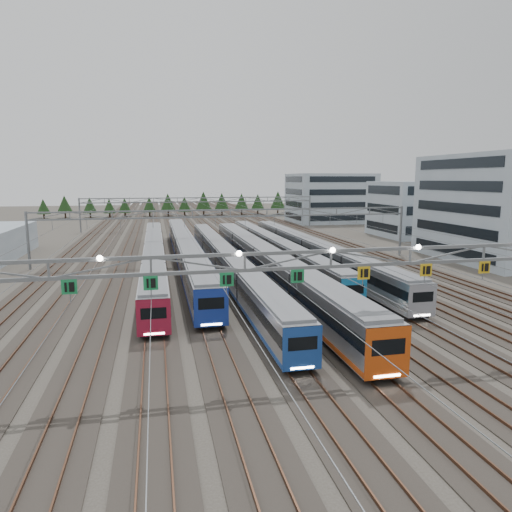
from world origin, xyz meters
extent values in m
plane|color=#47423A|center=(0.00, 0.00, 0.00)|extent=(400.00, 400.00, 0.00)
cube|color=#2D2823|center=(0.00, 100.00, 0.04)|extent=(54.00, 260.00, 0.08)
cube|color=brown|center=(-25.47, 100.00, 0.16)|extent=(0.08, 260.00, 0.16)
cube|color=brown|center=(25.47, 100.00, 0.16)|extent=(0.08, 260.00, 0.16)
cube|color=brown|center=(-0.72, 100.00, 0.16)|extent=(0.08, 260.00, 0.16)
cube|color=brown|center=(0.72, 100.00, 0.16)|extent=(0.08, 260.00, 0.16)
cube|color=black|center=(-11.25, 37.45, 0.40)|extent=(2.17, 59.56, 0.33)
cube|color=#A7ABB0|center=(-11.25, 37.45, 1.99)|extent=(2.55, 60.78, 2.87)
cube|color=black|center=(-11.25, 37.45, 2.34)|extent=(2.61, 60.48, 0.87)
cube|color=maroon|center=(-11.25, 37.45, 0.79)|extent=(2.60, 60.48, 0.32)
cube|color=slate|center=(-11.25, 37.45, 3.52)|extent=(2.30, 59.56, 0.23)
cube|color=maroon|center=(-11.25, 7.11, 1.99)|extent=(2.57, 0.12, 2.87)
cube|color=black|center=(-11.25, 7.08, 2.34)|extent=(1.91, 0.10, 0.87)
cube|color=white|center=(-11.25, 7.05, 0.74)|extent=(1.53, 0.06, 0.14)
cube|color=black|center=(-6.75, 39.66, 0.42)|extent=(2.37, 61.66, 0.36)
cube|color=#A7ABB0|center=(-6.75, 39.66, 2.15)|extent=(2.78, 62.92, 3.13)
cube|color=black|center=(-6.75, 39.66, 2.53)|extent=(2.84, 62.60, 0.94)
cube|color=#193298|center=(-6.75, 39.66, 0.84)|extent=(2.83, 62.60, 0.35)
cube|color=slate|center=(-6.75, 39.66, 3.82)|extent=(2.50, 61.66, 0.25)
cube|color=#193298|center=(-6.75, 8.26, 2.15)|extent=(2.80, 0.12, 3.13)
cube|color=black|center=(-6.75, 8.23, 2.53)|extent=(2.09, 0.10, 0.94)
cube|color=white|center=(-6.75, 8.20, 0.79)|extent=(1.67, 0.06, 0.15)
cube|color=black|center=(-2.25, 30.80, 0.40)|extent=(2.14, 63.08, 0.32)
cube|color=#A7ABB0|center=(-2.25, 30.80, 1.97)|extent=(2.52, 64.37, 2.84)
cube|color=black|center=(-2.25, 30.80, 2.31)|extent=(2.58, 64.05, 0.86)
cube|color=#1C4499|center=(-2.25, 30.80, 0.78)|extent=(2.57, 64.05, 0.32)
cube|color=slate|center=(-2.25, 30.80, 3.48)|extent=(2.27, 63.08, 0.23)
cube|color=#1C4499|center=(-2.25, -1.33, 1.97)|extent=(2.54, 0.12, 2.84)
cube|color=black|center=(-2.25, -1.36, 2.31)|extent=(1.89, 0.10, 0.86)
cube|color=white|center=(-2.25, -1.39, 0.74)|extent=(1.51, 0.06, 0.14)
cube|color=black|center=(2.25, 27.52, 0.42)|extent=(2.43, 61.25, 0.37)
cube|color=#A7ABB0|center=(2.25, 27.52, 2.20)|extent=(2.85, 62.50, 3.21)
cube|color=black|center=(2.25, 27.52, 2.59)|extent=(2.91, 62.19, 0.97)
cube|color=#D44B12|center=(2.25, 27.52, 0.85)|extent=(2.90, 62.19, 0.36)
cube|color=slate|center=(2.25, 27.52, 3.91)|extent=(2.57, 61.25, 0.25)
cube|color=#D44B12|center=(2.25, -3.68, 2.20)|extent=(2.87, 0.12, 3.21)
cube|color=black|center=(2.25, -3.71, 2.59)|extent=(2.14, 0.10, 0.97)
cube|color=white|center=(2.25, -3.74, 0.80)|extent=(1.71, 0.06, 0.15)
cube|color=black|center=(6.75, 39.49, 0.40)|extent=(2.13, 55.96, 0.32)
cube|color=#A7ABB0|center=(6.75, 39.49, 1.96)|extent=(2.50, 57.10, 2.81)
cube|color=black|center=(6.75, 39.49, 2.30)|extent=(2.56, 56.81, 0.85)
cube|color=#1B7BBE|center=(6.75, 39.49, 0.78)|extent=(2.55, 56.81, 0.31)
cube|color=slate|center=(6.75, 39.49, 3.46)|extent=(2.25, 55.96, 0.22)
cube|color=#1B7BBE|center=(6.75, 10.99, 1.96)|extent=(2.52, 0.12, 2.81)
cube|color=black|center=(6.75, 10.96, 2.30)|extent=(1.88, 0.10, 0.85)
cube|color=white|center=(6.75, 10.93, 0.73)|extent=(1.50, 0.06, 0.13)
cube|color=black|center=(11.25, 36.27, 0.41)|extent=(2.20, 57.52, 0.33)
cube|color=#A7ABB0|center=(11.25, 36.27, 2.02)|extent=(2.59, 58.69, 2.91)
cube|color=black|center=(11.25, 36.27, 2.37)|extent=(2.65, 58.40, 0.88)
cube|color=#8F929C|center=(11.25, 36.27, 0.79)|extent=(2.64, 58.40, 0.32)
cube|color=slate|center=(11.25, 36.27, 3.57)|extent=(2.33, 57.52, 0.23)
cube|color=#8F929C|center=(11.25, 6.97, 2.02)|extent=(2.61, 0.12, 2.91)
cube|color=black|center=(11.25, 6.94, 2.37)|extent=(1.94, 0.10, 0.88)
cube|color=white|center=(11.25, 6.91, 0.75)|extent=(1.55, 0.06, 0.14)
cube|color=slate|center=(0.00, 0.00, 7.80)|extent=(56.00, 0.22, 0.22)
cube|color=slate|center=(0.00, 0.00, 6.80)|extent=(56.00, 0.22, 0.22)
cube|color=#1A8647|center=(-15.75, -0.12, 6.30)|extent=(0.85, 0.06, 0.85)
cube|color=#1A8647|center=(-11.25, -0.12, 6.30)|extent=(0.85, 0.06, 0.85)
cube|color=#1A8647|center=(-6.75, -0.12, 6.30)|extent=(0.85, 0.06, 0.85)
cube|color=#1A8647|center=(-2.25, -0.12, 6.30)|extent=(0.85, 0.06, 0.85)
cube|color=gold|center=(2.25, -0.12, 6.30)|extent=(0.85, 0.06, 0.85)
cube|color=gold|center=(6.75, -0.12, 6.30)|extent=(0.85, 0.06, 0.85)
cube|color=gold|center=(11.25, -0.12, 6.30)|extent=(0.85, 0.06, 0.85)
cylinder|color=slate|center=(-28.00, 40.00, 4.00)|extent=(0.36, 0.36, 8.00)
cylinder|color=slate|center=(28.00, 40.00, 4.00)|extent=(0.36, 0.36, 8.00)
cube|color=slate|center=(0.00, 40.00, 7.80)|extent=(56.00, 0.22, 0.22)
cube|color=slate|center=(0.00, 40.00, 6.80)|extent=(56.00, 0.22, 0.22)
cylinder|color=slate|center=(-28.00, 85.00, 4.00)|extent=(0.36, 0.36, 8.00)
cylinder|color=slate|center=(28.00, 85.00, 4.00)|extent=(0.36, 0.36, 8.00)
cube|color=slate|center=(0.00, 85.00, 7.80)|extent=(56.00, 0.22, 0.22)
cube|color=slate|center=(0.00, 85.00, 6.80)|extent=(56.00, 0.22, 0.22)
cube|color=#9AABB8|center=(41.39, 32.85, 7.98)|extent=(18.00, 22.00, 15.96)
cube|color=#9AABB8|center=(43.38, 62.39, 5.90)|extent=(14.00, 16.00, 11.79)
cube|color=#9AABB8|center=(38.50, 97.85, 6.89)|extent=(22.00, 18.00, 13.78)
camera|label=1|loc=(-10.82, -26.91, 12.33)|focal=32.00mm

